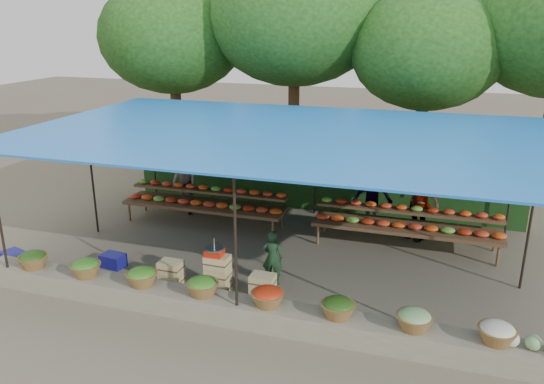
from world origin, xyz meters
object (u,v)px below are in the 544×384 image
(crate_counter, at_px, (217,278))
(weighing_scale, at_px, (215,251))
(blue_crate_back, at_px, (113,260))
(vendor_seated, at_px, (272,258))
(blue_crate_front, at_px, (14,259))

(crate_counter, bearing_deg, weighing_scale, 180.00)
(weighing_scale, bearing_deg, blue_crate_back, 171.85)
(crate_counter, distance_m, vendor_seated, 1.15)
(blue_crate_front, distance_m, blue_crate_back, 2.12)
(crate_counter, xyz_separation_m, weighing_scale, (-0.02, 0.00, 0.55))
(vendor_seated, relative_size, blue_crate_back, 2.36)
(crate_counter, height_order, vendor_seated, vendor_seated)
(crate_counter, relative_size, blue_crate_back, 4.93)
(weighing_scale, bearing_deg, crate_counter, -0.00)
(crate_counter, height_order, weighing_scale, weighing_scale)
(blue_crate_back, bearing_deg, crate_counter, -1.87)
(weighing_scale, distance_m, blue_crate_back, 2.64)
(vendor_seated, height_order, blue_crate_front, vendor_seated)
(weighing_scale, xyz_separation_m, blue_crate_back, (-2.51, 0.36, -0.71))
(blue_crate_front, relative_size, blue_crate_back, 1.10)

